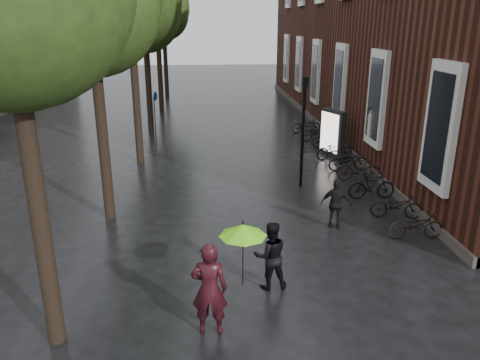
{
  "coord_description": "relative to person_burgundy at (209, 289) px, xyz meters",
  "views": [
    {
      "loc": [
        -1.09,
        -6.73,
        5.8
      ],
      "look_at": [
        -0.15,
        5.54,
        1.6
      ],
      "focal_mm": 35.0,
      "sensor_mm": 36.0,
      "label": 1
    }
  ],
  "objects": [
    {
      "name": "lamp_post",
      "position": [
        3.47,
        8.31,
        1.45
      ],
      "size": [
        0.2,
        0.2,
        3.98
      ],
      "rotation": [
        0.0,
        0.0,
        -0.36
      ],
      "color": "black",
      "rests_on": "ground"
    },
    {
      "name": "pedestrian_walking",
      "position": [
        3.75,
        4.61,
        -0.21
      ],
      "size": [
        0.95,
        0.63,
        1.51
      ],
      "primitive_type": "imported",
      "rotation": [
        0.0,
        0.0,
        2.82
      ],
      "color": "black",
      "rests_on": "ground"
    },
    {
      "name": "lime_umbrella",
      "position": [
        0.71,
        0.85,
        0.81
      ],
      "size": [
        1.0,
        1.0,
        1.48
      ],
      "rotation": [
        0.0,
        0.0,
        0.29
      ],
      "color": "black",
      "rests_on": "ground"
    },
    {
      "name": "ad_lightbox",
      "position": [
        5.65,
        12.16,
        0.1
      ],
      "size": [
        0.32,
        1.4,
        2.11
      ],
      "rotation": [
        0.0,
        0.0,
        0.41
      ],
      "color": "black",
      "rests_on": "ground"
    },
    {
      "name": "person_burgundy",
      "position": [
        0.0,
        0.0,
        0.0
      ],
      "size": [
        0.74,
        0.52,
        1.92
      ],
      "primitive_type": "imported",
      "rotation": [
        0.0,
        0.0,
        3.05
      ],
      "color": "#330E14",
      "rests_on": "ground"
    },
    {
      "name": "street_trees",
      "position": [
        -2.91,
        14.87,
        5.38
      ],
      "size": [
        4.33,
        34.03,
        8.91
      ],
      "color": "black",
      "rests_on": "ground"
    },
    {
      "name": "brick_building",
      "position": [
        11.55,
        18.42,
        5.03
      ],
      "size": [
        10.2,
        33.2,
        12.0
      ],
      "color": "#38160F",
      "rests_on": "ground"
    },
    {
      "name": "cycle_sign",
      "position": [
        -2.49,
        15.98,
        0.65
      ],
      "size": [
        0.13,
        0.44,
        2.44
      ],
      "rotation": [
        0.0,
        0.0,
        -0.27
      ],
      "color": "#262628",
      "rests_on": "ground"
    },
    {
      "name": "person_black",
      "position": [
        1.39,
        1.54,
        -0.16
      ],
      "size": [
        0.83,
        0.67,
        1.61
      ],
      "primitive_type": "imported",
      "rotation": [
        0.0,
        0.0,
        3.22
      ],
      "color": "black",
      "rests_on": "ground"
    },
    {
      "name": "parked_bicycles",
      "position": [
        5.7,
        10.39,
        -0.51
      ],
      "size": [
        1.98,
        13.77,
        1.0
      ],
      "color": "black",
      "rests_on": "ground"
    }
  ]
}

